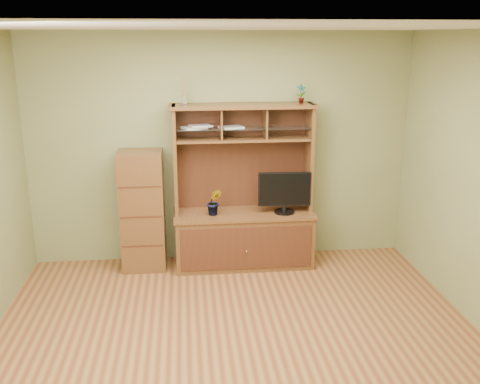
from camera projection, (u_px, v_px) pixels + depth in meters
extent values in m
cube|color=brown|center=(239.00, 343.00, 4.79)|extent=(4.50, 4.00, 0.02)
cube|color=white|center=(238.00, 26.00, 4.03)|extent=(4.50, 4.00, 0.02)
cube|color=olive|center=(221.00, 149.00, 6.33)|extent=(4.50, 0.02, 2.70)
cube|color=olive|center=(283.00, 323.00, 2.49)|extent=(4.50, 0.02, 2.70)
cube|color=#412512|center=(244.00, 239.00, 6.35)|extent=(1.60, 0.55, 0.62)
cube|color=#33190E|center=(247.00, 248.00, 6.08)|extent=(1.50, 0.01, 0.50)
sphere|color=silver|center=(247.00, 251.00, 6.08)|extent=(0.02, 0.02, 0.02)
cube|color=#412512|center=(244.00, 214.00, 6.26)|extent=(1.64, 0.59, 0.03)
cube|color=#412512|center=(175.00, 160.00, 6.10)|extent=(0.04, 0.35, 1.25)
cube|color=#412512|center=(309.00, 157.00, 6.26)|extent=(0.04, 0.35, 1.25)
cube|color=#33190E|center=(242.00, 155.00, 6.33)|extent=(1.52, 0.02, 1.25)
cube|color=#412512|center=(243.00, 106.00, 6.01)|extent=(1.66, 0.40, 0.04)
cube|color=#412512|center=(243.00, 139.00, 6.11)|extent=(1.52, 0.32, 0.02)
cube|color=#412512|center=(221.00, 123.00, 6.04)|extent=(0.02, 0.31, 0.35)
cube|color=#412512|center=(265.00, 123.00, 6.09)|extent=(0.02, 0.31, 0.35)
cube|color=silver|center=(243.00, 128.00, 6.07)|extent=(1.50, 0.27, 0.01)
cylinder|color=black|center=(284.00, 212.00, 6.24)|extent=(0.24, 0.24, 0.02)
cylinder|color=black|center=(284.00, 208.00, 6.23)|extent=(0.05, 0.05, 0.08)
cube|color=black|center=(285.00, 189.00, 6.17)|extent=(0.61, 0.06, 0.40)
imported|color=#2A501B|center=(214.00, 202.00, 6.12)|extent=(0.18, 0.15, 0.32)
imported|color=#306222|center=(301.00, 94.00, 6.04)|extent=(0.12, 0.09, 0.22)
cylinder|color=silver|center=(184.00, 100.00, 5.92)|extent=(0.06, 0.06, 0.11)
cylinder|color=olive|center=(184.00, 85.00, 5.88)|extent=(0.04, 0.04, 0.20)
cube|color=#AFAFB4|center=(194.00, 128.00, 6.02)|extent=(0.31, 0.28, 0.02)
cube|color=#AFAFB4|center=(200.00, 126.00, 6.02)|extent=(0.27, 0.24, 0.02)
cube|color=#AFAFB4|center=(231.00, 127.00, 6.06)|extent=(0.30, 0.26, 0.02)
cube|color=#412512|center=(143.00, 211.00, 6.17)|extent=(0.50, 0.45, 1.39)
cube|color=#33190E|center=(143.00, 246.00, 6.06)|extent=(0.46, 0.01, 0.02)
cube|color=#33190E|center=(141.00, 217.00, 5.96)|extent=(0.46, 0.01, 0.01)
cube|color=#33190E|center=(140.00, 187.00, 5.86)|extent=(0.46, 0.01, 0.02)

